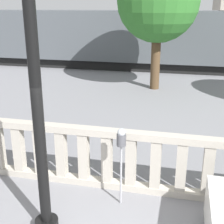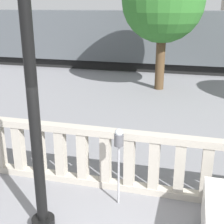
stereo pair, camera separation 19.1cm
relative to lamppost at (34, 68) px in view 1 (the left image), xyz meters
name	(u,v)px [view 1 (the left image)]	position (x,y,z in m)	size (l,w,h in m)	color
balustrade	(131,161)	(1.16, 1.54, -2.13)	(14.68, 0.24, 1.29)	#ADA599
lamppost	(34,68)	(0.00, 0.00, 0.00)	(0.39, 0.39, 5.55)	black
parking_meter	(121,144)	(1.07, 1.03, -1.53)	(0.17, 0.17, 1.55)	#99999E
train_near	(96,37)	(-3.34, 14.65, -1.01)	(21.46, 2.91, 3.94)	black
tree_right	(158,1)	(0.76, 9.95, 1.00)	(3.47, 3.47, 5.53)	#4C3823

